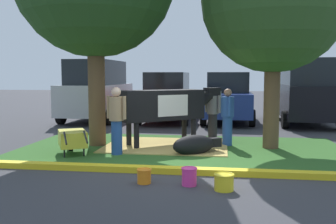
{
  "coord_description": "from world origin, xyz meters",
  "views": [
    {
      "loc": [
        0.93,
        -7.85,
        1.88
      ],
      "look_at": [
        -0.53,
        2.29,
        0.9
      ],
      "focal_mm": 40.54,
      "sensor_mm": 36.0,
      "label": 1
    }
  ],
  "objects_px": {
    "bucket_orange": "(144,176)",
    "suv_dark_grey": "(97,90)",
    "shade_tree_right": "(274,0)",
    "suv_black": "(305,92)",
    "person_handler": "(227,116)",
    "person_visitor_far": "(116,119)",
    "person_visitor_near": "(213,113)",
    "sedan_red": "(167,98)",
    "sedan_blue": "(228,98)",
    "cow_holstein": "(165,105)",
    "calf_lying": "(195,145)",
    "wheelbarrow": "(72,139)",
    "bucket_pink": "(189,176)",
    "bucket_yellow": "(224,182)"
  },
  "relations": [
    {
      "from": "person_handler",
      "to": "suv_black",
      "type": "height_order",
      "value": "suv_black"
    },
    {
      "from": "sedan_blue",
      "to": "bucket_pink",
      "type": "bearing_deg",
      "value": -94.71
    },
    {
      "from": "shade_tree_right",
      "to": "bucket_orange",
      "type": "relative_size",
      "value": 21.24
    },
    {
      "from": "person_visitor_near",
      "to": "person_visitor_far",
      "type": "height_order",
      "value": "person_visitor_far"
    },
    {
      "from": "cow_holstein",
      "to": "person_visitor_near",
      "type": "height_order",
      "value": "cow_holstein"
    },
    {
      "from": "wheelbarrow",
      "to": "suv_dark_grey",
      "type": "bearing_deg",
      "value": 104.0
    },
    {
      "from": "calf_lying",
      "to": "sedan_red",
      "type": "distance_m",
      "value": 6.83
    },
    {
      "from": "calf_lying",
      "to": "bucket_pink",
      "type": "bearing_deg",
      "value": -88.04
    },
    {
      "from": "cow_holstein",
      "to": "person_visitor_near",
      "type": "relative_size",
      "value": 1.78
    },
    {
      "from": "person_visitor_near",
      "to": "bucket_orange",
      "type": "distance_m",
      "value": 4.87
    },
    {
      "from": "bucket_orange",
      "to": "suv_black",
      "type": "relative_size",
      "value": 0.06
    },
    {
      "from": "person_handler",
      "to": "person_visitor_far",
      "type": "height_order",
      "value": "person_visitor_far"
    },
    {
      "from": "person_visitor_near",
      "to": "sedan_blue",
      "type": "relative_size",
      "value": 0.34
    },
    {
      "from": "person_visitor_near",
      "to": "sedan_red",
      "type": "xyz_separation_m",
      "value": [
        -1.99,
        4.43,
        0.18
      ]
    },
    {
      "from": "cow_holstein",
      "to": "sedan_red",
      "type": "xyz_separation_m",
      "value": [
        -0.73,
        5.39,
        -0.1
      ]
    },
    {
      "from": "calf_lying",
      "to": "shade_tree_right",
      "type": "bearing_deg",
      "value": 29.38
    },
    {
      "from": "cow_holstein",
      "to": "person_handler",
      "type": "height_order",
      "value": "same"
    },
    {
      "from": "suv_black",
      "to": "bucket_orange",
      "type": "bearing_deg",
      "value": -116.73
    },
    {
      "from": "suv_dark_grey",
      "to": "sedan_blue",
      "type": "height_order",
      "value": "suv_dark_grey"
    },
    {
      "from": "cow_holstein",
      "to": "bucket_orange",
      "type": "distance_m",
      "value": 3.86
    },
    {
      "from": "person_visitor_far",
      "to": "bucket_pink",
      "type": "bearing_deg",
      "value": -49.61
    },
    {
      "from": "cow_holstein",
      "to": "suv_black",
      "type": "xyz_separation_m",
      "value": [
        4.74,
        5.29,
        0.18
      ]
    },
    {
      "from": "person_visitor_near",
      "to": "suv_black",
      "type": "bearing_deg",
      "value": 51.19
    },
    {
      "from": "person_visitor_far",
      "to": "bucket_orange",
      "type": "bearing_deg",
      "value": -63.3
    },
    {
      "from": "person_visitor_near",
      "to": "wheelbarrow",
      "type": "relative_size",
      "value": 0.98
    },
    {
      "from": "person_visitor_far",
      "to": "bucket_yellow",
      "type": "height_order",
      "value": "person_visitor_far"
    },
    {
      "from": "calf_lying",
      "to": "bucket_yellow",
      "type": "distance_m",
      "value": 2.84
    },
    {
      "from": "person_visitor_far",
      "to": "bucket_pink",
      "type": "relative_size",
      "value": 5.21
    },
    {
      "from": "person_handler",
      "to": "person_visitor_far",
      "type": "relative_size",
      "value": 0.95
    },
    {
      "from": "shade_tree_right",
      "to": "bucket_orange",
      "type": "xyz_separation_m",
      "value": [
        -2.59,
        -3.6,
        -3.63
      ]
    },
    {
      "from": "cow_holstein",
      "to": "sedan_red",
      "type": "height_order",
      "value": "sedan_red"
    },
    {
      "from": "cow_holstein",
      "to": "calf_lying",
      "type": "distance_m",
      "value": 1.72
    },
    {
      "from": "bucket_orange",
      "to": "wheelbarrow",
      "type": "bearing_deg",
      "value": 135.8
    },
    {
      "from": "person_visitor_far",
      "to": "sedan_blue",
      "type": "bearing_deg",
      "value": 69.1
    },
    {
      "from": "person_handler",
      "to": "person_visitor_far",
      "type": "bearing_deg",
      "value": -149.08
    },
    {
      "from": "sedan_red",
      "to": "sedan_blue",
      "type": "xyz_separation_m",
      "value": [
        2.48,
        0.17,
        0.0
      ]
    },
    {
      "from": "cow_holstein",
      "to": "sedan_blue",
      "type": "distance_m",
      "value": 5.83
    },
    {
      "from": "sedan_red",
      "to": "calf_lying",
      "type": "bearing_deg",
      "value": -76.13
    },
    {
      "from": "person_handler",
      "to": "bucket_orange",
      "type": "bearing_deg",
      "value": -111.22
    },
    {
      "from": "cow_holstein",
      "to": "person_visitor_near",
      "type": "distance_m",
      "value": 1.61
    },
    {
      "from": "suv_black",
      "to": "suv_dark_grey",
      "type": "bearing_deg",
      "value": 179.9
    },
    {
      "from": "cow_holstein",
      "to": "bucket_yellow",
      "type": "relative_size",
      "value": 7.89
    },
    {
      "from": "bucket_orange",
      "to": "cow_holstein",
      "type": "bearing_deg",
      "value": 92.9
    },
    {
      "from": "shade_tree_right",
      "to": "suv_black",
      "type": "bearing_deg",
      "value": 70.17
    },
    {
      "from": "shade_tree_right",
      "to": "sedan_blue",
      "type": "height_order",
      "value": "shade_tree_right"
    },
    {
      "from": "suv_dark_grey",
      "to": "sedan_blue",
      "type": "bearing_deg",
      "value": 2.7
    },
    {
      "from": "bucket_orange",
      "to": "suv_dark_grey",
      "type": "xyz_separation_m",
      "value": [
        -3.91,
        9.04,
        1.13
      ]
    },
    {
      "from": "person_visitor_far",
      "to": "bucket_orange",
      "type": "xyz_separation_m",
      "value": [
        1.13,
        -2.25,
        -0.73
      ]
    },
    {
      "from": "person_handler",
      "to": "wheelbarrow",
      "type": "distance_m",
      "value": 4.06
    },
    {
      "from": "cow_holstein",
      "to": "suv_dark_grey",
      "type": "relative_size",
      "value": 0.58
    }
  ]
}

